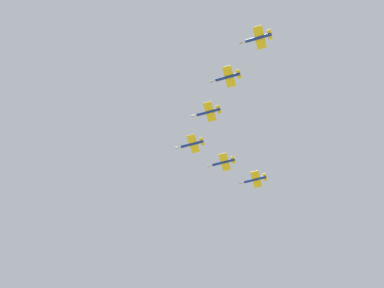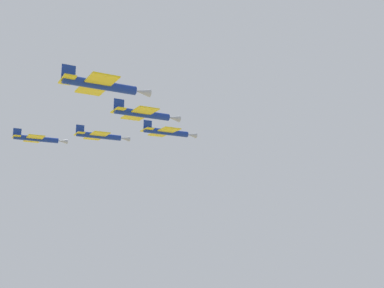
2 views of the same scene
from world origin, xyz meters
The scene contains 5 objects.
jet_lead centered at (-16.83, 19.53, 174.86)m, with size 11.43×10.34×2.70m.
jet_port_inner centered at (-16.66, 2.63, 175.25)m, with size 11.43×10.34×2.70m.
jet_starboard_inner centered at (-0.14, 22.23, 174.48)m, with size 11.43×10.34×2.70m.
jet_port_outer centered at (-15.99, -14.71, 175.69)m, with size 11.43×10.34×2.70m.
jet_starboard_outer centered at (17.06, 24.50, 174.03)m, with size 11.43×10.34×2.70m.
Camera 2 is at (64.85, 55.47, 154.92)m, focal length 39.25 mm.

